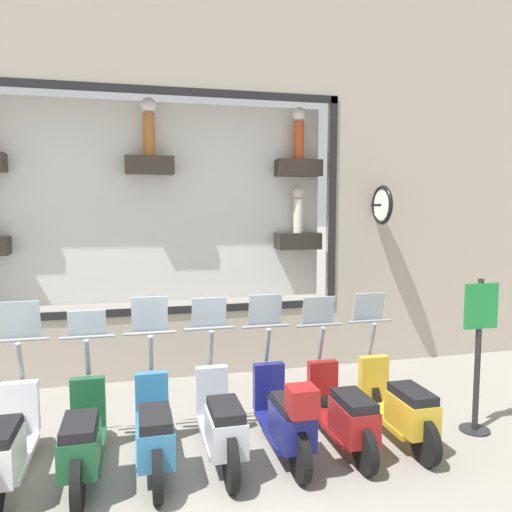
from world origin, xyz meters
name	(u,v)px	position (x,y,z in m)	size (l,w,h in m)	color
ground_plane	(170,502)	(0.00, 0.00, 0.00)	(120.00, 120.00, 0.00)	gray
building_facade	(148,59)	(3.60, 0.00, 5.00)	(1.25, 36.00, 9.77)	#ADA08E
scooter_yellow_0	(399,405)	(0.59, -2.69, 0.43)	(1.80, 0.61, 1.63)	black
scooter_red_1	(343,412)	(0.59, -1.99, 0.42)	(1.80, 0.60, 1.61)	black
scooter_navy_2	(285,415)	(0.53, -1.29, 0.48)	(1.81, 0.60, 1.67)	black
scooter_silver_3	(221,422)	(0.59, -0.59, 0.45)	(1.81, 0.60, 1.66)	black
scooter_teal_4	(154,430)	(0.59, 0.11, 0.44)	(1.81, 0.61, 1.70)	black
scooter_green_5	(83,438)	(0.59, 0.81, 0.44)	(1.80, 0.60, 1.57)	black
scooter_white_6	(7,444)	(0.59, 1.51, 0.45)	(1.81, 0.60, 1.71)	black
shop_sign_post	(478,349)	(0.60, -3.74, 1.03)	(0.36, 0.45, 1.88)	#232326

